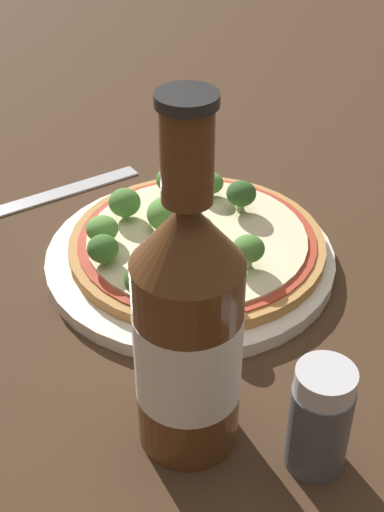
{
  "coord_description": "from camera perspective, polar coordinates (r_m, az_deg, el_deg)",
  "views": [
    {
      "loc": [
        0.41,
        -0.27,
        0.37
      ],
      "look_at": [
        0.06,
        -0.05,
        0.06
      ],
      "focal_mm": 50.0,
      "sensor_mm": 36.0,
      "label": 1
    }
  ],
  "objects": [
    {
      "name": "pepper_shaker",
      "position": [
        0.44,
        10.18,
        -12.71
      ],
      "size": [
        0.04,
        0.04,
        0.08
      ],
      "color": "#4C4C51",
      "rests_on": "ground_plane"
    },
    {
      "name": "ground_plane",
      "position": [
        0.62,
        0.4,
        -0.37
      ],
      "size": [
        3.0,
        3.0,
        0.0
      ],
      "primitive_type": "plane",
      "color": "#3D2819"
    },
    {
      "name": "broccoli_floret_4",
      "position": [
        0.6,
        -2.02,
        3.37
      ],
      "size": [
        0.03,
        0.03,
        0.03
      ],
      "color": "#89A866",
      "rests_on": "pizza"
    },
    {
      "name": "broccoli_floret_8",
      "position": [
        0.63,
        3.96,
        4.98
      ],
      "size": [
        0.03,
        0.03,
        0.03
      ],
      "color": "#89A866",
      "rests_on": "pizza"
    },
    {
      "name": "broccoli_floret_0",
      "position": [
        0.53,
        -3.95,
        -1.93
      ],
      "size": [
        0.03,
        0.03,
        0.03
      ],
      "color": "#89A866",
      "rests_on": "pizza"
    },
    {
      "name": "fork",
      "position": [
        0.72,
        -10.53,
        5.05
      ],
      "size": [
        0.02,
        0.17,
        0.0
      ],
      "rotation": [
        0.0,
        0.0,
        1.57
      ],
      "color": "#B2B2B7",
      "rests_on": "ground_plane"
    },
    {
      "name": "broccoli_floret_5",
      "position": [
        0.65,
        -1.64,
        6.1
      ],
      "size": [
        0.03,
        0.03,
        0.03
      ],
      "color": "#89A866",
      "rests_on": "pizza"
    },
    {
      "name": "broccoli_floret_11",
      "position": [
        0.56,
        -0.98,
        0.21
      ],
      "size": [
        0.03,
        0.03,
        0.03
      ],
      "color": "#89A866",
      "rests_on": "pizza"
    },
    {
      "name": "broccoli_floret_9",
      "position": [
        0.56,
        4.54,
        0.56
      ],
      "size": [
        0.03,
        0.03,
        0.03
      ],
      "color": "#89A866",
      "rests_on": "pizza"
    },
    {
      "name": "broccoli_floret_3",
      "position": [
        0.65,
        1.46,
        5.84
      ],
      "size": [
        0.02,
        0.02,
        0.02
      ],
      "color": "#89A866",
      "rests_on": "pizza"
    },
    {
      "name": "broccoli_floret_7",
      "position": [
        0.58,
        0.4,
        2.11
      ],
      "size": [
        0.03,
        0.03,
        0.03
      ],
      "color": "#89A866",
      "rests_on": "pizza"
    },
    {
      "name": "broccoli_floret_10",
      "position": [
        0.62,
        -5.41,
        4.27
      ],
      "size": [
        0.03,
        0.03,
        0.03
      ],
      "color": "#89A866",
      "rests_on": "pizza"
    },
    {
      "name": "beer_bottle",
      "position": [
        0.41,
        -0.33,
        -5.93
      ],
      "size": [
        0.07,
        0.07,
        0.24
      ],
      "color": "#563319",
      "rests_on": "ground_plane"
    },
    {
      "name": "plate",
      "position": [
        0.61,
        0.07,
        -0.34
      ],
      "size": [
        0.25,
        0.25,
        0.01
      ],
      "color": "silver",
      "rests_on": "ground_plane"
    },
    {
      "name": "broccoli_floret_1",
      "position": [
        0.53,
        1.83,
        -2.03
      ],
      "size": [
        0.03,
        0.03,
        0.03
      ],
      "color": "#89A866",
      "rests_on": "pizza"
    },
    {
      "name": "broccoli_floret_6",
      "position": [
        0.57,
        -7.14,
        0.57
      ],
      "size": [
        0.03,
        0.03,
        0.02
      ],
      "color": "#89A866",
      "rests_on": "pizza"
    },
    {
      "name": "pizza",
      "position": [
        0.6,
        0.15,
        0.94
      ],
      "size": [
        0.22,
        0.22,
        0.01
      ],
      "color": "#B77F42",
      "rests_on": "plate"
    },
    {
      "name": "broccoli_floret_2",
      "position": [
        0.59,
        -7.2,
        2.16
      ],
      "size": [
        0.03,
        0.03,
        0.02
      ],
      "color": "#89A866",
      "rests_on": "pizza"
    }
  ]
}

